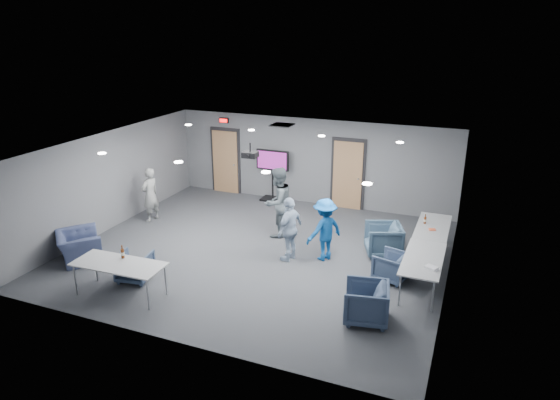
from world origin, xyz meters
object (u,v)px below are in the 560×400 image
at_px(person_d, 325,230).
at_px(chair_right_c, 366,303).
at_px(person_a, 150,195).
at_px(chair_right_a, 383,240).
at_px(table_right_b, 423,260).
at_px(table_right_a, 433,228).
at_px(bottle_front, 123,253).
at_px(bottle_right, 425,220).
at_px(person_c, 290,229).
at_px(tv_stand, 273,172).
at_px(person_b, 278,202).
at_px(chair_front_b, 79,247).
at_px(table_front_left, 119,265).
at_px(chair_right_b, 391,266).
at_px(projector, 250,154).
at_px(chair_front_a, 135,266).

distance_m(person_d, chair_right_c, 2.77).
relative_size(person_a, chair_right_a, 1.83).
bearing_deg(table_right_b, table_right_a, 0.00).
xyz_separation_m(person_a, bottle_front, (1.86, -3.53, 0.05)).
bearing_deg(chair_right_a, bottle_right, 103.44).
distance_m(person_a, person_c, 4.71).
xyz_separation_m(bottle_right, tv_stand, (-5.00, 2.11, 0.12)).
relative_size(person_b, bottle_right, 7.59).
height_order(table_right_a, tv_stand, tv_stand).
bearing_deg(chair_front_b, person_a, -49.46).
bearing_deg(person_c, table_right_b, 96.97).
bearing_deg(tv_stand, table_front_left, -95.30).
bearing_deg(person_c, chair_right_b, 99.79).
height_order(table_right_a, projector, projector).
bearing_deg(person_a, table_right_b, 92.65).
distance_m(person_c, bottle_right, 3.40).
bearing_deg(chair_right_a, person_a, -108.22).
height_order(chair_front_b, table_right_a, table_right_a).
relative_size(chair_right_b, bottle_front, 2.38).
distance_m(table_right_b, table_front_left, 6.40).
bearing_deg(chair_front_b, table_front_left, -163.74).
relative_size(chair_right_a, chair_right_b, 1.24).
xyz_separation_m(person_c, table_right_b, (3.14, -0.26, -0.11)).
height_order(table_right_a, table_right_b, same).
distance_m(chair_right_a, chair_front_a, 5.93).
xyz_separation_m(person_a, chair_front_a, (1.80, -3.12, -0.47)).
bearing_deg(table_right_b, person_c, 85.19).
relative_size(table_right_a, tv_stand, 1.12).
xyz_separation_m(person_a, table_right_a, (7.77, 0.76, -0.10)).
relative_size(table_right_a, projector, 5.00).
bearing_deg(chair_front_a, table_right_b, -172.29).
bearing_deg(person_c, bottle_front, -34.44).
bearing_deg(chair_front_b, projector, -103.49).
bearing_deg(projector, chair_front_a, -124.04).
xyz_separation_m(chair_right_b, chair_front_a, (-5.30, -2.16, 0.01)).
xyz_separation_m(table_right_a, tv_stand, (-5.21, 2.21, 0.26)).
xyz_separation_m(chair_front_b, tv_stand, (2.63, 5.79, 0.59)).
height_order(table_right_b, bottle_right, bottle_right).
bearing_deg(person_b, person_a, -64.77).
bearing_deg(projector, chair_front_b, -148.66).
bearing_deg(table_right_b, chair_right_c, 153.28).
xyz_separation_m(person_b, table_front_left, (-1.87, -4.15, -0.26)).
relative_size(chair_front_a, bottle_front, 2.42).
relative_size(person_c, person_d, 1.03).
bearing_deg(chair_right_c, table_right_b, 142.43).
xyz_separation_m(person_d, chair_front_b, (-5.46, -2.28, -0.42)).
height_order(person_a, chair_right_c, person_a).
distance_m(chair_right_a, table_right_a, 1.24).
relative_size(person_c, chair_right_a, 1.85).
bearing_deg(chair_front_a, chair_right_c, 172.92).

